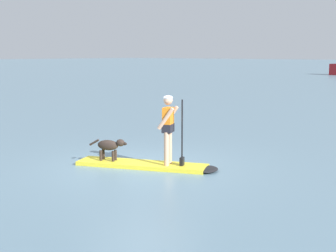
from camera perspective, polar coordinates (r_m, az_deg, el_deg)
The scene contains 4 objects.
ground_plane at distance 11.97m, azimuth -3.11°, elevation -4.81°, with size 400.00×400.00×0.00m, color slate.
paddleboard at distance 11.88m, azimuth -2.08°, elevation -4.65°, with size 3.52×2.07×0.10m.
person_paddler at distance 11.55m, azimuth 0.08°, elevation 0.12°, with size 0.68×0.60×1.68m.
dog at distance 12.18m, azimuth -6.89°, elevation -2.35°, with size 0.96×0.48×0.56m.
Camera 1 is at (8.03, -8.43, 2.77)m, focal length 51.60 mm.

